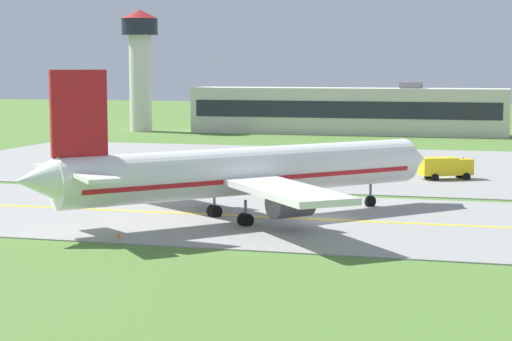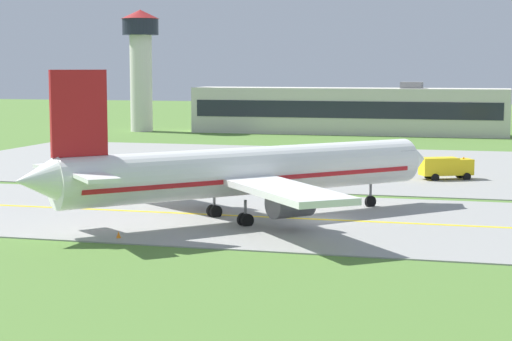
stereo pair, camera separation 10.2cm
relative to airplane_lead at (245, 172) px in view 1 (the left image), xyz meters
name	(u,v)px [view 1 (the left image)]	position (x,y,z in m)	size (l,w,h in m)	color
ground_plane	(324,221)	(6.50, 1.61, -4.13)	(500.00, 500.00, 0.00)	#517A33
taxiway_strip	(324,220)	(6.50, 1.61, -4.08)	(240.00, 28.00, 0.10)	gray
apron_pad	(465,169)	(16.50, 43.61, -4.08)	(140.00, 52.00, 0.10)	gray
taxiway_centreline	(324,219)	(6.50, 1.61, -4.03)	(220.00, 0.60, 0.01)	yellow
airplane_lead	(245,172)	(0.00, 0.00, 0.00)	(30.59, 31.84, 12.70)	white
service_truck_fuel	(445,167)	(14.66, 32.43, -2.60)	(6.29, 4.49, 2.60)	yellow
terminal_building	(347,111)	(-8.01, 100.84, 0.31)	(60.49, 9.33, 10.04)	beige
control_tower	(140,58)	(-49.12, 97.08, 10.54)	(7.60, 7.60, 24.11)	silver
traffic_cone_near_edge	(119,235)	(-6.89, -10.56, -3.83)	(0.44, 0.44, 0.60)	orange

